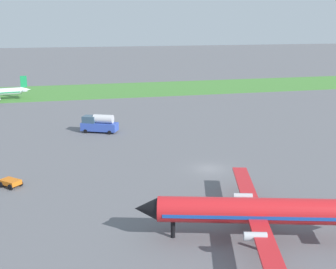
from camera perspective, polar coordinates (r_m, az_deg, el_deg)
ground_plane at (r=59.87m, az=5.42°, el=-4.47°), size 600.00×600.00×0.00m
grass_taxiway_strip at (r=129.06m, az=-5.45°, el=5.86°), size 360.00×28.00×0.08m
airplane_foreground_turboprop at (r=40.90m, az=11.42°, el=-9.72°), size 21.85×25.30×7.77m
baggage_cart_midfield at (r=56.45m, az=-19.91°, el=-5.90°), size 2.92×2.92×0.90m
fuel_truck_by_runway at (r=79.59m, az=-9.02°, el=1.41°), size 6.90×5.00×3.29m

